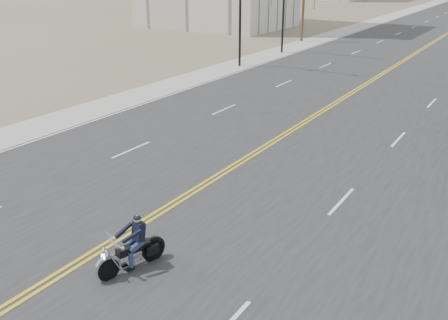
% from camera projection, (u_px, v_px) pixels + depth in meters
% --- Properties ---
extents(sidewalk_left, '(3.00, 200.00, 0.01)m').
position_uv_depth(sidewalk_left, '(370.00, 23.00, 71.75)').
color(sidewalk_left, '#A5A5A0').
rests_on(sidewalk_left, ground).
extents(traffic_mast_left, '(7.10, 0.26, 7.00)m').
position_uv_depth(traffic_mast_left, '(263.00, 6.00, 38.75)').
color(traffic_mast_left, black).
rests_on(traffic_mast_left, ground).
extents(traffic_mast_far, '(6.10, 0.26, 7.00)m').
position_uv_depth(traffic_mast_far, '(301.00, 0.00, 45.24)').
color(traffic_mast_far, black).
rests_on(traffic_mast_far, ground).
extents(motorcyclist, '(1.41, 2.21, 1.60)m').
position_uv_depth(motorcyclist, '(130.00, 245.00, 13.66)').
color(motorcyclist, black).
rests_on(motorcyclist, ground).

